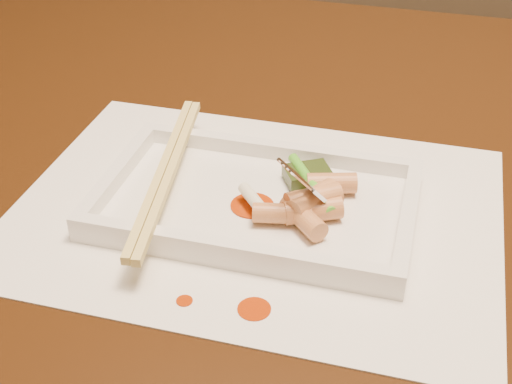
% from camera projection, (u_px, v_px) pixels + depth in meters
% --- Properties ---
extents(table, '(1.40, 0.90, 0.75)m').
position_uv_depth(table, '(370.00, 274.00, 0.68)').
color(table, black).
rests_on(table, ground).
extents(placemat, '(0.40, 0.30, 0.00)m').
position_uv_depth(placemat, '(256.00, 210.00, 0.60)').
color(placemat, white).
rests_on(placemat, table).
extents(sauce_splatter_a, '(0.02, 0.02, 0.00)m').
position_uv_depth(sauce_splatter_a, '(254.00, 309.00, 0.50)').
color(sauce_splatter_a, '#A52F04').
rests_on(sauce_splatter_a, placemat).
extents(sauce_splatter_b, '(0.01, 0.01, 0.00)m').
position_uv_depth(sauce_splatter_b, '(184.00, 301.00, 0.51)').
color(sauce_splatter_b, '#A52F04').
rests_on(sauce_splatter_b, placemat).
extents(plate_base, '(0.26, 0.16, 0.01)m').
position_uv_depth(plate_base, '(256.00, 206.00, 0.59)').
color(plate_base, white).
rests_on(plate_base, placemat).
extents(plate_rim_far, '(0.26, 0.01, 0.01)m').
position_uv_depth(plate_rim_far, '(277.00, 150.00, 0.65)').
color(plate_rim_far, white).
rests_on(plate_rim_far, plate_base).
extents(plate_rim_near, '(0.26, 0.01, 0.01)m').
position_uv_depth(plate_rim_near, '(230.00, 250.00, 0.53)').
color(plate_rim_near, white).
rests_on(plate_rim_near, plate_base).
extents(plate_rim_left, '(0.01, 0.14, 0.01)m').
position_uv_depth(plate_rim_left, '(118.00, 173.00, 0.61)').
color(plate_rim_left, white).
rests_on(plate_rim_left, plate_base).
extents(plate_rim_right, '(0.01, 0.14, 0.01)m').
position_uv_depth(plate_rim_right, '(408.00, 219.00, 0.56)').
color(plate_rim_right, white).
rests_on(plate_rim_right, plate_base).
extents(veg_piece, '(0.05, 0.04, 0.01)m').
position_uv_depth(veg_piece, '(307.00, 175.00, 0.61)').
color(veg_piece, black).
rests_on(veg_piece, plate_base).
extents(scallion_white, '(0.03, 0.04, 0.01)m').
position_uv_depth(scallion_white, '(254.00, 200.00, 0.57)').
color(scallion_white, '#EAEACC').
rests_on(scallion_white, plate_base).
extents(scallion_green, '(0.05, 0.08, 0.01)m').
position_uv_depth(scallion_green, '(311.00, 183.00, 0.59)').
color(scallion_green, '#3DA31A').
rests_on(scallion_green, plate_base).
extents(chopstick_a, '(0.04, 0.24, 0.01)m').
position_uv_depth(chopstick_a, '(162.00, 170.00, 0.60)').
color(chopstick_a, '#DEC96F').
rests_on(chopstick_a, plate_rim_near).
extents(chopstick_b, '(0.04, 0.24, 0.01)m').
position_uv_depth(chopstick_b, '(171.00, 172.00, 0.60)').
color(chopstick_b, '#DEC96F').
rests_on(chopstick_b, plate_rim_near).
extents(fork, '(0.09, 0.10, 0.14)m').
position_uv_depth(fork, '(350.00, 125.00, 0.55)').
color(fork, silver).
rests_on(fork, plate_base).
extents(sauce_blob_0, '(0.04, 0.04, 0.00)m').
position_uv_depth(sauce_blob_0, '(252.00, 206.00, 0.59)').
color(sauce_blob_0, '#A52F04').
rests_on(sauce_blob_0, plate_base).
extents(rice_cake_0, '(0.05, 0.03, 0.02)m').
position_uv_depth(rice_cake_0, '(282.00, 213.00, 0.56)').
color(rice_cake_0, tan).
rests_on(rice_cake_0, plate_base).
extents(rice_cake_1, '(0.04, 0.04, 0.02)m').
position_uv_depth(rice_cake_1, '(303.00, 217.00, 0.56)').
color(rice_cake_1, tan).
rests_on(rice_cake_1, plate_base).
extents(rice_cake_2, '(0.04, 0.05, 0.02)m').
position_uv_depth(rice_cake_2, '(313.00, 199.00, 0.57)').
color(rice_cake_2, tan).
rests_on(rice_cake_2, plate_base).
extents(rice_cake_3, '(0.04, 0.03, 0.02)m').
position_uv_depth(rice_cake_3, '(332.00, 183.00, 0.60)').
color(rice_cake_3, tan).
rests_on(rice_cake_3, plate_base).
extents(rice_cake_4, '(0.05, 0.04, 0.02)m').
position_uv_depth(rice_cake_4, '(313.00, 210.00, 0.56)').
color(rice_cake_4, tan).
rests_on(rice_cake_4, plate_base).
extents(rice_cake_5, '(0.05, 0.04, 0.02)m').
position_uv_depth(rice_cake_5, '(313.00, 199.00, 0.57)').
color(rice_cake_5, tan).
rests_on(rice_cake_5, plate_base).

